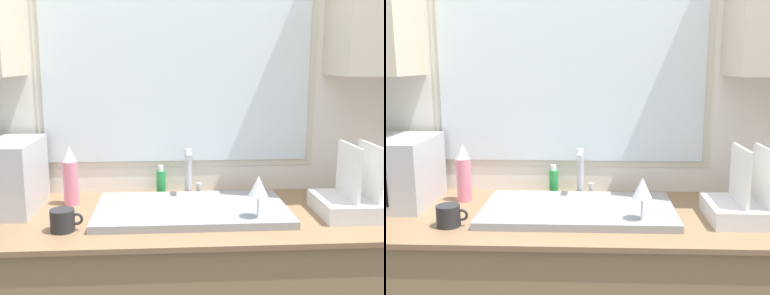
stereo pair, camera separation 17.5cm
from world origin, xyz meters
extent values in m
cube|color=#846647|center=(0.00, 0.33, 0.92)|extent=(2.26, 0.68, 0.02)
cube|color=silver|center=(0.00, 0.68, 1.30)|extent=(6.00, 0.06, 2.60)
cube|color=beige|center=(0.00, 0.65, 1.57)|extent=(1.28, 0.01, 1.04)
cube|color=silver|center=(0.00, 0.65, 1.57)|extent=(1.22, 0.01, 0.98)
cube|color=gray|center=(0.04, 0.33, 0.94)|extent=(0.77, 0.43, 0.03)
cylinder|color=#B7B7BC|center=(0.04, 0.57, 1.04)|extent=(0.03, 0.03, 0.22)
cylinder|color=#B7B7BC|center=(0.04, 0.51, 1.13)|extent=(0.03, 0.12, 0.03)
cylinder|color=#B7B7BC|center=(0.09, 0.57, 0.96)|extent=(0.02, 0.02, 0.06)
cube|color=silver|center=(0.71, 0.28, 0.96)|extent=(0.32, 0.28, 0.07)
cube|color=white|center=(0.67, 0.28, 1.11)|extent=(0.01, 0.22, 0.22)
cube|color=white|center=(0.76, 0.28, 1.11)|extent=(0.01, 0.22, 0.22)
cylinder|color=#D8728C|center=(-0.47, 0.48, 1.02)|extent=(0.06, 0.06, 0.19)
cone|color=silver|center=(-0.47, 0.48, 1.15)|extent=(0.06, 0.06, 0.07)
cylinder|color=#268C3F|center=(-0.08, 0.60, 0.98)|extent=(0.04, 0.04, 0.11)
cylinder|color=white|center=(-0.08, 0.60, 1.05)|extent=(0.02, 0.02, 0.03)
cylinder|color=#262628|center=(-0.44, 0.16, 0.97)|extent=(0.09, 0.09, 0.08)
torus|color=#262628|center=(-0.39, 0.16, 0.97)|extent=(0.05, 0.01, 0.05)
cylinder|color=silver|center=(0.29, 0.18, 0.93)|extent=(0.07, 0.07, 0.00)
cylinder|color=silver|center=(0.29, 0.18, 0.99)|extent=(0.01, 0.01, 0.11)
cone|color=silver|center=(0.29, 0.18, 1.08)|extent=(0.07, 0.07, 0.08)
camera|label=1|loc=(-0.06, -1.42, 1.54)|focal=42.00mm
camera|label=2|loc=(0.11, -1.42, 1.54)|focal=42.00mm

